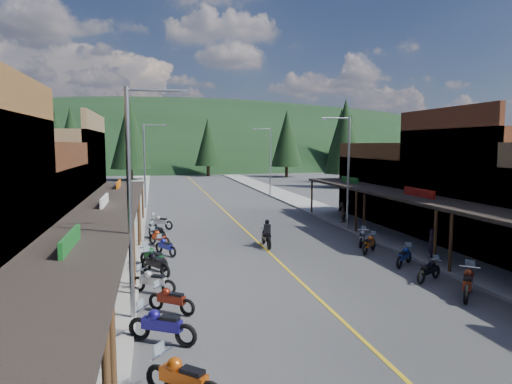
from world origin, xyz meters
TOP-DOWN VIEW (x-y plane):
  - ground at (0.00, 0.00)m, footprint 220.00×220.00m
  - centerline at (0.00, 20.00)m, footprint 0.15×90.00m
  - sidewalk_west at (-8.70, 20.00)m, footprint 3.40×94.00m
  - sidewalk_east at (8.70, 20.00)m, footprint 3.40×94.00m
  - shop_west_3 at (-13.78, 11.30)m, footprint 10.90×10.20m
  - shop_east_2 at (13.78, 1.70)m, footprint 10.90×9.00m
  - shop_east_3 at (13.75, 11.30)m, footprint 10.90×10.20m
  - streetlight_0 at (-6.95, -6.00)m, footprint 2.16×0.18m
  - streetlight_1 at (-6.95, 22.00)m, footprint 2.16×0.18m
  - streetlight_2 at (6.95, 8.00)m, footprint 2.16×0.18m
  - streetlight_3 at (6.95, 30.00)m, footprint 2.16×0.18m
  - ridge_hill at (0.00, 135.00)m, footprint 310.00×140.00m
  - pine_1 at (-24.00, 70.00)m, footprint 5.88×5.88m
  - pine_2 at (-10.00, 58.00)m, footprint 6.72×6.72m
  - pine_3 at (4.00, 66.00)m, footprint 5.04×5.04m
  - pine_4 at (18.00, 60.00)m, footprint 5.88×5.88m
  - pine_5 at (34.00, 72.00)m, footprint 6.72×6.72m
  - pine_6 at (46.00, 64.00)m, footprint 5.04×5.04m
  - pine_7 at (-32.00, 76.00)m, footprint 5.88×5.88m
  - pine_8 at (-22.00, 40.00)m, footprint 4.48×4.48m
  - pine_9 at (24.00, 45.00)m, footprint 4.93×4.93m
  - pine_10 at (-18.00, 50.00)m, footprint 5.38×5.38m
  - pine_11 at (20.00, 38.00)m, footprint 5.82×5.82m
  - bike_west_3 at (-5.70, -11.43)m, footprint 2.15×2.04m
  - bike_west_4 at (-6.14, -8.08)m, footprint 2.32×1.80m
  - bike_west_5 at (-5.77, -5.53)m, footprint 1.92×1.70m
  - bike_west_6 at (-6.41, -3.17)m, footprint 2.06×1.63m
  - bike_west_7 at (-6.30, -0.52)m, footprint 1.80×2.23m
  - bike_west_8 at (-6.38, 0.62)m, footprint 1.83×2.20m
  - bike_west_9 at (-5.73, 3.39)m, footprint 1.51×1.91m
  - bike_west_10 at (-6.05, 5.80)m, footprint 1.65×1.94m
  - bike_west_11 at (-6.16, 7.94)m, footprint 1.55×1.98m
  - bike_west_12 at (-5.87, 11.36)m, footprint 1.99×1.80m
  - bike_east_5 at (5.83, -6.45)m, footprint 2.13×2.27m
  - bike_east_6 at (5.62, -4.13)m, footprint 1.95×1.46m
  - bike_east_7 at (5.95, -1.52)m, footprint 1.84×1.68m
  - bike_east_8 at (5.51, 1.42)m, footprint 1.84×1.84m
  - bike_east_9 at (5.88, 3.09)m, footprint 1.57×1.96m
  - rider_on_bike at (0.20, 4.15)m, footprint 0.83×2.25m
  - pedestrian_east_a at (7.66, -1.18)m, footprint 0.54×0.67m
  - pedestrian_east_b at (7.67, 10.36)m, footprint 0.89×0.83m

SIDE VIEW (x-z plane):
  - ground at x=0.00m, z-range 0.00..0.00m
  - ridge_hill at x=0.00m, z-range -30.00..30.00m
  - centerline at x=0.00m, z-range 0.00..0.01m
  - sidewalk_west at x=-8.70m, z-range 0.00..0.15m
  - sidewalk_east at x=8.70m, z-range 0.00..0.15m
  - bike_west_9 at x=-5.73m, z-range 0.00..1.07m
  - bike_east_7 at x=5.95m, z-range 0.00..1.07m
  - bike_east_6 at x=5.62m, z-range 0.00..1.07m
  - bike_east_9 at x=5.88m, z-range 0.00..1.10m
  - bike_west_11 at x=-6.16m, z-range 0.00..1.10m
  - bike_west_10 at x=-6.05m, z-range 0.00..1.10m
  - bike_west_5 at x=-5.77m, z-range 0.00..1.11m
  - bike_east_8 at x=5.51m, z-range 0.00..1.11m
  - bike_west_6 at x=-6.41m, z-range 0.00..1.15m
  - bike_west_12 at x=-5.87m, z-range 0.00..1.16m
  - bike_west_8 at x=-6.38m, z-range 0.00..1.24m
  - bike_west_7 at x=-6.30m, z-range 0.00..1.25m
  - bike_west_3 at x=-5.70m, z-range 0.00..1.27m
  - bike_west_4 at x=-6.14m, z-range 0.00..1.29m
  - bike_east_5 at x=5.83m, z-range 0.00..1.34m
  - rider_on_bike at x=0.20m, z-range -0.17..1.52m
  - pedestrian_east_b at x=7.67m, z-range 0.15..1.75m
  - pedestrian_east_a at x=7.66m, z-range 0.15..1.76m
  - shop_east_3 at x=13.75m, z-range -0.57..5.63m
  - shop_east_2 at x=13.78m, z-range -0.58..7.62m
  - shop_west_3 at x=-13.78m, z-range -0.58..7.62m
  - streetlight_0 at x=-6.95m, z-range 0.46..8.46m
  - streetlight_1 at x=-6.95m, z-range 0.46..8.46m
  - streetlight_2 at x=6.95m, z-range 0.46..8.46m
  - streetlight_3 at x=6.95m, z-range 0.46..8.46m
  - pine_8 at x=-22.00m, z-range 0.98..10.98m
  - pine_9 at x=24.00m, z-range 0.98..11.78m
  - pine_3 at x=4.00m, z-range 0.98..11.98m
  - pine_6 at x=46.00m, z-range 0.98..11.98m
  - pine_10 at x=-18.00m, z-range 0.98..12.58m
  - pine_11 at x=20.00m, z-range 0.99..13.39m
  - pine_1 at x=-24.00m, z-range 0.99..13.49m
  - pine_4 at x=18.00m, z-range 0.99..13.49m
  - pine_7 at x=-32.00m, z-range 0.99..13.49m
  - pine_2 at x=-10.00m, z-range 0.99..14.99m
  - pine_5 at x=34.00m, z-range 0.99..14.99m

